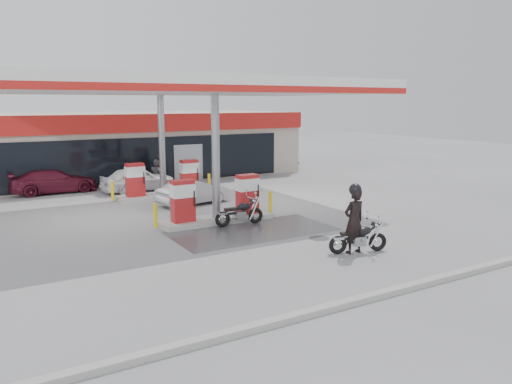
{
  "coord_description": "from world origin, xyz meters",
  "views": [
    {
      "loc": [
        -8.37,
        -15.31,
        4.66
      ],
      "look_at": [
        1.32,
        1.18,
        1.2
      ],
      "focal_mm": 35.0,
      "sensor_mm": 36.0,
      "label": 1
    }
  ],
  "objects_px": {
    "sedan_white": "(138,179)",
    "parked_motorcycle": "(240,213)",
    "biker_walking": "(159,172)",
    "parked_car_left": "(53,181)",
    "hatchback_silver": "(194,192)",
    "main_motorcycle": "(359,239)",
    "parked_car_right": "(270,161)",
    "pump_island_far": "(163,183)",
    "pump_island_near": "(216,204)",
    "attendant": "(157,174)",
    "biker_main": "(354,221)"
  },
  "relations": [
    {
      "from": "sedan_white",
      "to": "parked_motorcycle",
      "type": "bearing_deg",
      "value": -178.73
    },
    {
      "from": "biker_walking",
      "to": "parked_car_left",
      "type": "bearing_deg",
      "value": 156.94
    },
    {
      "from": "parked_motorcycle",
      "to": "hatchback_silver",
      "type": "distance_m",
      "value": 4.54
    },
    {
      "from": "main_motorcycle",
      "to": "biker_walking",
      "type": "bearing_deg",
      "value": 111.11
    },
    {
      "from": "parked_car_right",
      "to": "main_motorcycle",
      "type": "bearing_deg",
      "value": 168.15
    },
    {
      "from": "pump_island_far",
      "to": "parked_car_right",
      "type": "distance_m",
      "value": 11.66
    },
    {
      "from": "hatchback_silver",
      "to": "parked_car_right",
      "type": "distance_m",
      "value": 12.61
    },
    {
      "from": "main_motorcycle",
      "to": "parked_motorcycle",
      "type": "distance_m",
      "value": 5.23
    },
    {
      "from": "parked_motorcycle",
      "to": "parked_car_left",
      "type": "xyz_separation_m",
      "value": [
        -5.05,
        10.94,
        0.17
      ]
    },
    {
      "from": "pump_island_far",
      "to": "hatchback_silver",
      "type": "distance_m",
      "value": 2.48
    },
    {
      "from": "pump_island_near",
      "to": "attendant",
      "type": "bearing_deg",
      "value": 85.71
    },
    {
      "from": "sedan_white",
      "to": "attendant",
      "type": "xyz_separation_m",
      "value": [
        1.25,
        0.6,
        0.13
      ]
    },
    {
      "from": "parked_motorcycle",
      "to": "attendant",
      "type": "relative_size",
      "value": 1.28
    },
    {
      "from": "hatchback_silver",
      "to": "parked_car_left",
      "type": "distance_m",
      "value": 8.18
    },
    {
      "from": "pump_island_near",
      "to": "parked_motorcycle",
      "type": "height_order",
      "value": "pump_island_near"
    },
    {
      "from": "main_motorcycle",
      "to": "biker_walking",
      "type": "xyz_separation_m",
      "value": [
        -1.23,
        14.77,
        0.4
      ]
    },
    {
      "from": "pump_island_near",
      "to": "attendant",
      "type": "xyz_separation_m",
      "value": [
        0.66,
        8.8,
        0.07
      ]
    },
    {
      "from": "pump_island_far",
      "to": "sedan_white",
      "type": "height_order",
      "value": "pump_island_far"
    },
    {
      "from": "parked_car_left",
      "to": "pump_island_far",
      "type": "bearing_deg",
      "value": -133.44
    },
    {
      "from": "pump_island_far",
      "to": "sedan_white",
      "type": "distance_m",
      "value": 2.28
    },
    {
      "from": "pump_island_near",
      "to": "main_motorcycle",
      "type": "relative_size",
      "value": 2.7
    },
    {
      "from": "pump_island_near",
      "to": "biker_main",
      "type": "bearing_deg",
      "value": -72.38
    },
    {
      "from": "parked_motorcycle",
      "to": "parked_car_left",
      "type": "bearing_deg",
      "value": 117.78
    },
    {
      "from": "parked_car_left",
      "to": "sedan_white",
      "type": "bearing_deg",
      "value": -116.53
    },
    {
      "from": "pump_island_near",
      "to": "biker_walking",
      "type": "bearing_deg",
      "value": 84.66
    },
    {
      "from": "sedan_white",
      "to": "hatchback_silver",
      "type": "relative_size",
      "value": 1.11
    },
    {
      "from": "biker_walking",
      "to": "pump_island_far",
      "type": "bearing_deg",
      "value": -116.89
    },
    {
      "from": "hatchback_silver",
      "to": "biker_walking",
      "type": "height_order",
      "value": "biker_walking"
    },
    {
      "from": "pump_island_far",
      "to": "biker_main",
      "type": "distance_m",
      "value": 12.04
    },
    {
      "from": "pump_island_far",
      "to": "parked_motorcycle",
      "type": "xyz_separation_m",
      "value": [
        0.55,
        -6.94,
        -0.25
      ]
    },
    {
      "from": "pump_island_near",
      "to": "biker_walking",
      "type": "relative_size",
      "value": 3.04
    },
    {
      "from": "parked_motorcycle",
      "to": "main_motorcycle",
      "type": "bearing_deg",
      "value": -70.23
    },
    {
      "from": "hatchback_silver",
      "to": "parked_car_right",
      "type": "bearing_deg",
      "value": -59.42
    },
    {
      "from": "attendant",
      "to": "parked_car_left",
      "type": "relative_size",
      "value": 0.36
    },
    {
      "from": "parked_motorcycle",
      "to": "hatchback_silver",
      "type": "bearing_deg",
      "value": 92.4
    },
    {
      "from": "pump_island_near",
      "to": "biker_walking",
      "type": "height_order",
      "value": "pump_island_near"
    },
    {
      "from": "pump_island_far",
      "to": "main_motorcycle",
      "type": "relative_size",
      "value": 2.7
    },
    {
      "from": "attendant",
      "to": "parked_car_left",
      "type": "height_order",
      "value": "attendant"
    },
    {
      "from": "parked_motorcycle",
      "to": "biker_main",
      "type": "bearing_deg",
      "value": -72.06
    },
    {
      "from": "parked_car_left",
      "to": "main_motorcycle",
      "type": "bearing_deg",
      "value": -159.45
    },
    {
      "from": "parked_car_right",
      "to": "biker_main",
      "type": "bearing_deg",
      "value": 167.6
    },
    {
      "from": "main_motorcycle",
      "to": "parked_car_left",
      "type": "distance_m",
      "value": 17.24
    },
    {
      "from": "pump_island_far",
      "to": "parked_motorcycle",
      "type": "height_order",
      "value": "pump_island_far"
    },
    {
      "from": "sedan_white",
      "to": "parked_car_right",
      "type": "distance_m",
      "value": 11.25
    },
    {
      "from": "sedan_white",
      "to": "parked_car_left",
      "type": "distance_m",
      "value": 4.3
    },
    {
      "from": "pump_island_near",
      "to": "sedan_white",
      "type": "height_order",
      "value": "pump_island_near"
    },
    {
      "from": "biker_walking",
      "to": "parked_car_right",
      "type": "bearing_deg",
      "value": 8.51
    },
    {
      "from": "main_motorcycle",
      "to": "sedan_white",
      "type": "xyz_separation_m",
      "value": [
        -2.65,
        14.14,
        0.21
      ]
    },
    {
      "from": "attendant",
      "to": "parked_car_right",
      "type": "bearing_deg",
      "value": -79.97
    },
    {
      "from": "attendant",
      "to": "parked_car_right",
      "type": "relative_size",
      "value": 0.38
    }
  ]
}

